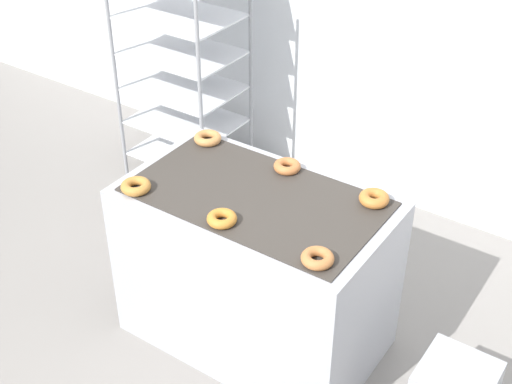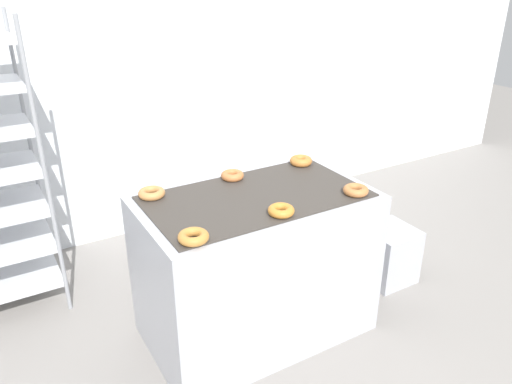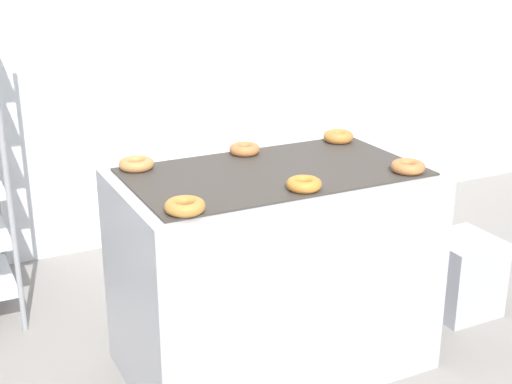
# 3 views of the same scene
# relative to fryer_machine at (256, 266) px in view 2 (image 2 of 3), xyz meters

# --- Properties ---
(wall_back) EXTENTS (8.00, 0.05, 2.80)m
(wall_back) POSITION_rel_fryer_machine_xyz_m (-0.00, 1.52, 0.98)
(wall_back) COLOR silver
(wall_back) RESTS_ON ground_plane
(fryer_machine) EXTENTS (1.20, 0.71, 0.85)m
(fryer_machine) POSITION_rel_fryer_machine_xyz_m (0.00, 0.00, 0.00)
(fryer_machine) COLOR #A8AAB2
(fryer_machine) RESTS_ON ground_plane
(glaze_bin) EXTENTS (0.31, 0.31, 0.37)m
(glaze_bin) POSITION_rel_fryer_machine_xyz_m (1.01, -0.00, -0.24)
(glaze_bin) COLOR #A8AAB2
(glaze_bin) RESTS_ON ground_plane
(donut_near_left) EXTENTS (0.14, 0.14, 0.04)m
(donut_near_left) POSITION_rel_fryer_machine_xyz_m (-0.47, -0.26, 0.45)
(donut_near_left) COLOR #B37733
(donut_near_left) RESTS_ON fryer_machine
(donut_near_center) EXTENTS (0.13, 0.13, 0.04)m
(donut_near_center) POSITION_rel_fryer_machine_xyz_m (-0.01, -0.24, 0.45)
(donut_near_center) COLOR #BD772B
(donut_near_center) RESTS_ON fryer_machine
(donut_near_right) EXTENTS (0.13, 0.13, 0.04)m
(donut_near_right) POSITION_rel_fryer_machine_xyz_m (0.45, -0.24, 0.45)
(donut_near_right) COLOR #AD6B39
(donut_near_right) RESTS_ON fryer_machine
(donut_far_left) EXTENTS (0.14, 0.14, 0.04)m
(donut_far_left) POSITION_rel_fryer_machine_xyz_m (-0.47, 0.26, 0.45)
(donut_far_left) COLOR #B97C43
(donut_far_left) RESTS_ON fryer_machine
(donut_far_center) EXTENTS (0.13, 0.13, 0.04)m
(donut_far_center) POSITION_rel_fryer_machine_xyz_m (0.00, 0.26, 0.45)
(donut_far_center) COLOR #B56A38
(donut_far_center) RESTS_ON fryer_machine
(donut_far_right) EXTENTS (0.13, 0.13, 0.05)m
(donut_far_right) POSITION_rel_fryer_machine_xyz_m (0.45, 0.24, 0.45)
(donut_far_right) COLOR #B97030
(donut_far_right) RESTS_ON fryer_machine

